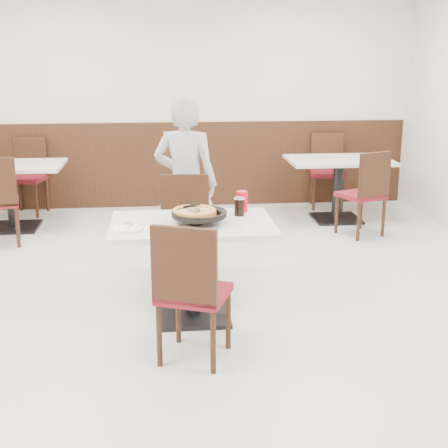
{
  "coord_description": "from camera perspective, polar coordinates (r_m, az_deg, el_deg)",
  "views": [
    {
      "loc": [
        -0.27,
        -4.59,
        1.96
      ],
      "look_at": [
        0.17,
        -0.3,
        0.77
      ],
      "focal_mm": 50.0,
      "sensor_mm": 36.0,
      "label": 1
    }
  ],
  "objects": [
    {
      "name": "floor",
      "position": [
        5.0,
        -2.31,
        -7.7
      ],
      "size": [
        7.0,
        7.0,
        0.0
      ],
      "primitive_type": "plane",
      "color": "#A8A8A3",
      "rests_on": "ground"
    },
    {
      "name": "wall_back",
      "position": [
        8.12,
        -3.99,
        11.39
      ],
      "size": [
        6.0,
        0.04,
        2.8
      ],
      "primitive_type": "cube",
      "color": "beige",
      "rests_on": "floor"
    },
    {
      "name": "wall_front",
      "position": [
        1.26,
        7.16,
        -11.18
      ],
      "size": [
        6.0,
        0.04,
        2.8
      ],
      "primitive_type": "cube",
      "color": "beige",
      "rests_on": "floor"
    },
    {
      "name": "wainscot_back",
      "position": [
        8.2,
        -3.88,
        5.44
      ],
      "size": [
        5.9,
        0.03,
        1.1
      ],
      "primitive_type": "cube",
      "color": "black",
      "rests_on": "floor"
    },
    {
      "name": "main_table",
      "position": [
        4.73,
        -2.88,
        -4.22
      ],
      "size": [
        1.22,
        0.84,
        0.75
      ],
      "primitive_type": null,
      "rotation": [
        0.0,
        0.0,
        0.03
      ],
      "color": "silver",
      "rests_on": "floor"
    },
    {
      "name": "chair_near",
      "position": [
        4.06,
        -2.74,
        -6.06
      ],
      "size": [
        0.54,
        0.54,
        0.95
      ],
      "primitive_type": null,
      "rotation": [
        0.0,
        0.0,
        -0.37
      ],
      "color": "black",
      "rests_on": "floor"
    },
    {
      "name": "chair_far",
      "position": [
        5.31,
        -3.64,
        -0.87
      ],
      "size": [
        0.45,
        0.45,
        0.95
      ],
      "primitive_type": null,
      "rotation": [
        0.0,
        0.0,
        3.06
      ],
      "color": "black",
      "rests_on": "floor"
    },
    {
      "name": "trivet",
      "position": [
        4.57,
        -2.55,
        0.24
      ],
      "size": [
        0.12,
        0.12,
        0.04
      ],
      "primitive_type": "cylinder",
      "rotation": [
        0.0,
        0.0,
        0.03
      ],
      "color": "black",
      "rests_on": "main_table"
    },
    {
      "name": "pizza_pan",
      "position": [
        4.58,
        -2.28,
        0.6
      ],
      "size": [
        0.35,
        0.35,
        0.01
      ],
      "primitive_type": "cylinder",
      "rotation": [
        0.0,
        0.0,
        0.03
      ],
      "color": "black",
      "rests_on": "trivet"
    },
    {
      "name": "pizza",
      "position": [
        4.62,
        -2.75,
        0.96
      ],
      "size": [
        0.34,
        0.34,
        0.02
      ],
      "primitive_type": "cylinder",
      "rotation": [
        0.0,
        0.0,
        0.03
      ],
      "color": "gold",
      "rests_on": "pizza_pan"
    },
    {
      "name": "pizza_server",
      "position": [
        4.6,
        -2.63,
        1.32
      ],
      "size": [
        0.08,
        0.1,
        0.0
      ],
      "primitive_type": "cube",
      "rotation": [
        0.0,
        0.0,
        0.21
      ],
      "color": "white",
      "rests_on": "pizza"
    },
    {
      "name": "napkin",
      "position": [
        4.48,
        -9.15,
        -0.45
      ],
      "size": [
        0.17,
        0.17,
        0.0
      ],
      "primitive_type": "cube",
      "rotation": [
        0.0,
        0.0,
        0.17
      ],
      "color": "white",
      "rests_on": "main_table"
    },
    {
      "name": "side_plate",
      "position": [
        4.46,
        -8.6,
        -0.41
      ],
      "size": [
        0.2,
        0.2,
        0.01
      ],
      "primitive_type": "cylinder",
      "rotation": [
        0.0,
        0.0,
        0.03
      ],
      "color": "white",
      "rests_on": "napkin"
    },
    {
      "name": "fork",
      "position": [
        4.48,
        -8.6,
        -0.23
      ],
      "size": [
        0.05,
        0.17,
        0.0
      ],
      "primitive_type": "cube",
      "rotation": [
        0.0,
        0.0,
        -0.18
      ],
      "color": "white",
      "rests_on": "side_plate"
    },
    {
      "name": "cola_glass",
      "position": [
        4.79,
        1.4,
        1.55
      ],
      "size": [
        0.08,
        0.08,
        0.13
      ],
      "primitive_type": "cylinder",
      "rotation": [
        0.0,
        0.0,
        0.03
      ],
      "color": "black",
      "rests_on": "main_table"
    },
    {
      "name": "red_cup",
      "position": [
        4.92,
        1.65,
        2.09
      ],
      "size": [
        0.09,
        0.09,
        0.16
      ],
      "primitive_type": "cylinder",
      "rotation": [
        0.0,
        0.0,
        0.03
      ],
      "color": "red",
      "rests_on": "main_table"
    },
    {
      "name": "diner_person",
      "position": [
        5.72,
        -3.53,
        3.69
      ],
      "size": [
        0.67,
        0.53,
        1.61
      ],
      "primitive_type": "imported",
      "rotation": [
        0.0,
        0.0,
        2.87
      ],
      "color": "#9E9EA3",
      "rests_on": "floor"
    },
    {
      "name": "bg_table_left",
      "position": [
        7.52,
        -18.85,
        2.38
      ],
      "size": [
        1.2,
        0.81,
        0.75
      ],
      "primitive_type": null,
      "rotation": [
        0.0,
        0.0,
        -0.01
      ],
      "color": "silver",
      "rests_on": "floor"
    },
    {
      "name": "bg_chair_left_far",
      "position": [
        8.13,
        -17.62,
        4.13
      ],
      "size": [
        0.49,
        0.49,
        0.95
      ],
      "primitive_type": null,
      "rotation": [
        0.0,
        0.0,
        2.94
      ],
      "color": "black",
      "rests_on": "floor"
    },
    {
      "name": "bg_table_right",
      "position": [
        7.62,
        10.33,
        3.12
      ],
      "size": [
        1.28,
        0.92,
        0.75
      ],
      "primitive_type": null,
      "rotation": [
        0.0,
        0.0,
        0.1
      ],
      "color": "silver",
      "rests_on": "floor"
    },
    {
      "name": "bg_chair_right_near",
      "position": [
        7.01,
        12.43,
        2.78
      ],
      "size": [
        0.56,
        0.56,
        0.95
      ],
      "primitive_type": null,
      "rotation": [
        0.0,
        0.0,
        0.43
      ],
      "color": "black",
      "rests_on": "floor"
    },
    {
      "name": "bg_chair_right_far",
      "position": [
        8.22,
        9.44,
        4.76
      ],
      "size": [
        0.48,
        0.48,
        0.95
      ],
      "primitive_type": null,
      "rotation": [
        0.0,
        0.0,
        2.98
      ],
      "color": "black",
      "rests_on": "floor"
    }
  ]
}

